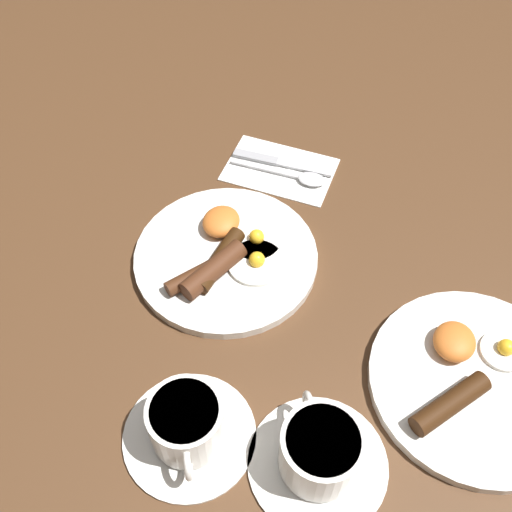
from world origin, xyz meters
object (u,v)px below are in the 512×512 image
at_px(teacup_near, 187,426).
at_px(breakfast_plate_near, 226,256).
at_px(spoon, 301,177).
at_px(teacup_far, 320,453).
at_px(breakfast_plate_far, 473,380).
at_px(knife, 277,161).

bearing_deg(teacup_near, breakfast_plate_near, -165.44).
distance_m(teacup_near, spoon, 0.47).
height_order(teacup_far, spoon, teacup_far).
relative_size(teacup_far, spoon, 1.01).
distance_m(teacup_far, spoon, 0.47).
distance_m(breakfast_plate_far, teacup_near, 0.37).
relative_size(breakfast_plate_far, teacup_far, 1.64).
bearing_deg(spoon, breakfast_plate_far, -42.39).
relative_size(breakfast_plate_near, spoon, 1.65).
distance_m(breakfast_plate_near, knife, 0.22).
relative_size(breakfast_plate_near, teacup_far, 1.63).
bearing_deg(spoon, teacup_far, -71.49).
distance_m(breakfast_plate_far, knife, 0.48).
bearing_deg(teacup_near, knife, -171.49).
height_order(teacup_near, teacup_far, teacup_far).
bearing_deg(breakfast_plate_far, breakfast_plate_near, -99.60).
distance_m(breakfast_plate_near, breakfast_plate_far, 0.38).
bearing_deg(teacup_near, spoon, -177.38).
relative_size(breakfast_plate_far, spoon, 1.66).
relative_size(knife, spoon, 1.05).
xyz_separation_m(breakfast_plate_near, teacup_far, (0.24, 0.22, 0.02)).
bearing_deg(breakfast_plate_far, teacup_far, -41.36).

